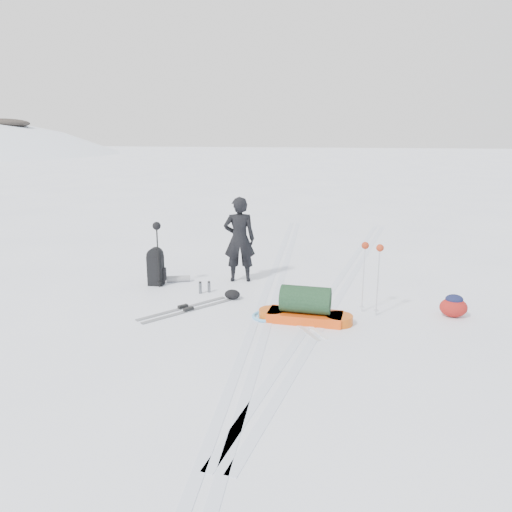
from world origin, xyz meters
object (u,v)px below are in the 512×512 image
Objects in this scene: pulk_sled at (305,308)px; expedition_rucksack at (159,268)px; ski_poles_black at (157,234)px; skier at (239,239)px.

expedition_rucksack is at bearing 158.13° from pulk_sled.
expedition_rucksack is 0.80m from ski_poles_black.
skier is 2.86m from pulk_sled.
ski_poles_black is at bearing 159.85° from pulk_sled.
pulk_sled is at bearing -29.31° from expedition_rucksack.
expedition_rucksack reaches higher than pulk_sled.
pulk_sled is (1.72, -2.18, -0.71)m from skier.
pulk_sled is at bearing 114.11° from skier.
pulk_sled is 1.19× the size of ski_poles_black.
pulk_sled is 3.72m from expedition_rucksack.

